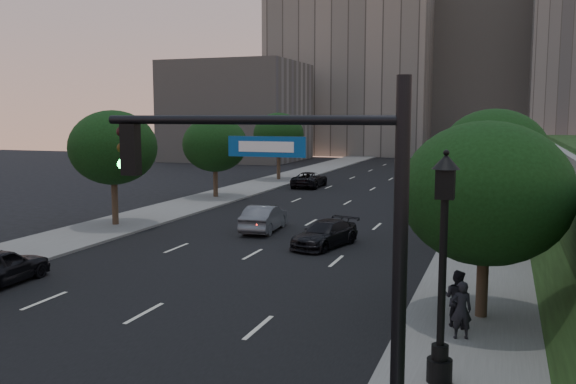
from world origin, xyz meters
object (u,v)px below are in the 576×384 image
at_px(traffic_signal_mast, 334,278).
at_px(sedan_far_left, 310,180).
at_px(sedan_near_right, 325,234).
at_px(pedestrian_c, 489,243).
at_px(sedan_mid_left, 264,218).
at_px(pedestrian_a, 461,310).
at_px(pedestrian_b, 457,298).
at_px(sedan_far_right, 427,189).
at_px(street_lamp, 442,279).

height_order(traffic_signal_mast, sedan_far_left, traffic_signal_mast).
height_order(sedan_near_right, pedestrian_c, pedestrian_c).
height_order(traffic_signal_mast, sedan_near_right, traffic_signal_mast).
relative_size(sedan_mid_left, pedestrian_a, 2.71).
bearing_deg(sedan_far_left, pedestrian_c, 121.73).
bearing_deg(pedestrian_b, traffic_signal_mast, 106.38).
distance_m(sedan_mid_left, sedan_far_right, 18.75).
distance_m(sedan_far_left, pedestrian_c, 29.47).
height_order(sedan_mid_left, sedan_far_right, sedan_mid_left).
bearing_deg(sedan_far_left, pedestrian_a, 112.93).
relative_size(sedan_near_right, pedestrian_c, 2.80).
bearing_deg(pedestrian_c, sedan_far_left, -85.25).
bearing_deg(pedestrian_c, pedestrian_b, 57.78).
bearing_deg(pedestrian_a, sedan_mid_left, -67.94).
xyz_separation_m(sedan_near_right, pedestrian_a, (7.16, -11.03, 0.34)).
relative_size(traffic_signal_mast, pedestrian_b, 4.11).
relative_size(street_lamp, sedan_near_right, 1.28).
bearing_deg(sedan_far_right, sedan_near_right, -111.22).
relative_size(pedestrian_a, pedestrian_b, 0.97).
relative_size(sedan_mid_left, sedan_far_right, 1.16).
bearing_deg(street_lamp, sedan_far_left, 111.89).
height_order(sedan_near_right, sedan_far_right, sedan_far_right).
xyz_separation_m(sedan_far_left, pedestrian_c, (15.96, -24.77, 0.24)).
relative_size(sedan_near_right, pedestrian_b, 2.58).
relative_size(sedan_far_left, pedestrian_a, 3.03).
xyz_separation_m(traffic_signal_mast, pedestrian_b, (1.46, 8.56, -2.67)).
bearing_deg(street_lamp, pedestrian_c, 86.73).
height_order(traffic_signal_mast, sedan_far_right, traffic_signal_mast).
height_order(pedestrian_b, pedestrian_c, pedestrian_b).
xyz_separation_m(traffic_signal_mast, pedestrian_c, (2.12, 17.56, -2.74)).
bearing_deg(pedestrian_a, traffic_signal_mast, 60.08).
bearing_deg(traffic_signal_mast, sedan_far_right, 94.44).
xyz_separation_m(sedan_mid_left, pedestrian_b, (11.29, -12.81, 0.26)).
relative_size(sedan_near_right, pedestrian_a, 2.66).
bearing_deg(sedan_mid_left, pedestrian_c, 157.58).
height_order(street_lamp, sedan_near_right, street_lamp).
xyz_separation_m(street_lamp, sedan_near_right, (-6.89, 14.12, -2.00)).
distance_m(sedan_far_right, pedestrian_b, 30.60).
relative_size(sedan_mid_left, pedestrian_b, 2.63).
bearing_deg(sedan_far_right, traffic_signal_mast, -99.72).
xyz_separation_m(sedan_far_left, pedestrian_a, (15.48, -34.78, 0.28)).
height_order(street_lamp, sedan_far_right, street_lamp).
bearing_deg(street_lamp, traffic_signal_mast, -107.02).
distance_m(sedan_near_right, pedestrian_b, 12.22).
height_order(pedestrian_a, pedestrian_c, pedestrian_a).
bearing_deg(sedan_near_right, pedestrian_b, -40.04).
distance_m(sedan_far_right, pedestrian_a, 31.62).
xyz_separation_m(sedan_mid_left, pedestrian_a, (11.48, -13.81, 0.24)).
xyz_separation_m(pedestrian_a, pedestrian_c, (0.48, 10.01, -0.04)).
bearing_deg(pedestrian_b, street_lamp, 114.80).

